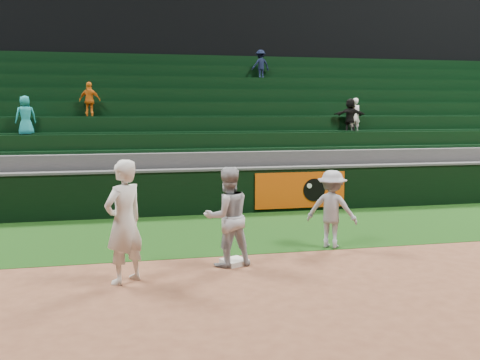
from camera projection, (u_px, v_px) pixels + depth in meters
name	position (u px, v px, depth m)	size (l,w,h in m)	color
ground	(229.00, 270.00, 9.49)	(70.00, 70.00, 0.00)	brown
foul_grass	(205.00, 232.00, 12.39)	(36.00, 4.20, 0.01)	black
upper_deck	(159.00, 43.00, 25.60)	(40.00, 12.00, 12.00)	black
first_base	(235.00, 262.00, 9.85)	(0.41, 0.41, 0.09)	silver
first_baseman	(124.00, 222.00, 8.70)	(0.74, 0.49, 2.04)	silver
baserunner	(227.00, 217.00, 9.66)	(0.88, 0.69, 1.81)	#A6A9B1
base_coach	(332.00, 209.00, 10.94)	(1.03, 0.59, 1.60)	#9A9CA6
field_wall	(193.00, 191.00, 14.45)	(36.00, 0.45, 1.25)	black
stadium_seating	(178.00, 143.00, 17.96)	(36.00, 5.95, 5.07)	#3C3C3F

